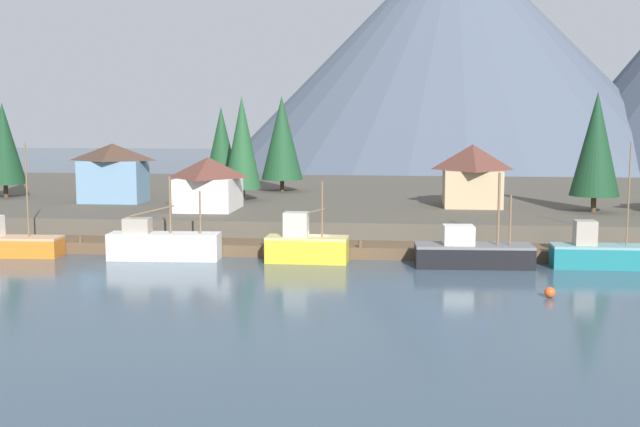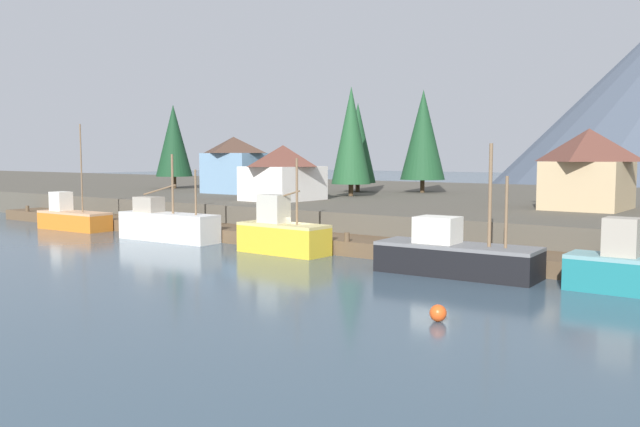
{
  "view_description": "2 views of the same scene",
  "coord_description": "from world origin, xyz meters",
  "px_view_note": "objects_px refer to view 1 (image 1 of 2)",
  "views": [
    {
      "loc": [
        7.78,
        -63.59,
        11.69
      ],
      "look_at": [
        0.46,
        2.07,
        3.54
      ],
      "focal_mm": 44.15,
      "sensor_mm": 36.0,
      "label": 1
    },
    {
      "loc": [
        29.38,
        -36.45,
        6.74
      ],
      "look_at": [
        -0.83,
        3.6,
        2.39
      ],
      "focal_mm": 37.61,
      "sensor_mm": 36.0,
      "label": 2
    }
  ],
  "objects_px": {
    "conifer_mid_right": "(242,143)",
    "channel_buoy": "(550,292)",
    "house_blue": "(113,172)",
    "fishing_boat_black": "(472,253)",
    "house_white": "(209,183)",
    "fishing_boat_white": "(162,244)",
    "fishing_boat_yellow": "(306,246)",
    "conifer_near_right": "(221,146)",
    "conifer_near_left": "(596,144)",
    "house_tan": "(472,175)",
    "fishing_boat_teal": "(602,254)",
    "conifer_back_left": "(4,144)",
    "fishing_boat_orange": "(12,244)",
    "conifer_back_right": "(282,138)"
  },
  "relations": [
    {
      "from": "conifer_mid_right",
      "to": "conifer_back_left",
      "type": "bearing_deg",
      "value": -179.53
    },
    {
      "from": "fishing_boat_yellow",
      "to": "house_white",
      "type": "relative_size",
      "value": 0.92
    },
    {
      "from": "fishing_boat_black",
      "to": "house_white",
      "type": "distance_m",
      "value": 28.79
    },
    {
      "from": "fishing_boat_yellow",
      "to": "conifer_near_right",
      "type": "distance_m",
      "value": 34.22
    },
    {
      "from": "house_blue",
      "to": "conifer_mid_right",
      "type": "distance_m",
      "value": 14.22
    },
    {
      "from": "channel_buoy",
      "to": "fishing_boat_orange",
      "type": "bearing_deg",
      "value": 165.87
    },
    {
      "from": "fishing_boat_teal",
      "to": "conifer_back_left",
      "type": "xyz_separation_m",
      "value": [
        -60.78,
        22.75,
        7.53
      ]
    },
    {
      "from": "fishing_boat_teal",
      "to": "channel_buoy",
      "type": "xyz_separation_m",
      "value": [
        -5.81,
        -10.81,
        -0.78
      ]
    },
    {
      "from": "house_blue",
      "to": "conifer_near_right",
      "type": "bearing_deg",
      "value": 50.34
    },
    {
      "from": "fishing_boat_black",
      "to": "conifer_back_right",
      "type": "bearing_deg",
      "value": 117.82
    },
    {
      "from": "fishing_boat_teal",
      "to": "conifer_near_right",
      "type": "height_order",
      "value": "conifer_near_right"
    },
    {
      "from": "house_white",
      "to": "fishing_boat_white",
      "type": "bearing_deg",
      "value": -91.71
    },
    {
      "from": "house_white",
      "to": "conifer_near_left",
      "type": "distance_m",
      "value": 37.77
    },
    {
      "from": "fishing_boat_black",
      "to": "conifer_near_right",
      "type": "relative_size",
      "value": 0.89
    },
    {
      "from": "house_tan",
      "to": "conifer_near_left",
      "type": "relative_size",
      "value": 0.61
    },
    {
      "from": "fishing_boat_yellow",
      "to": "fishing_boat_black",
      "type": "relative_size",
      "value": 0.71
    },
    {
      "from": "conifer_near_right",
      "to": "channel_buoy",
      "type": "xyz_separation_m",
      "value": [
        31.53,
        -41.16,
        -7.85
      ]
    },
    {
      "from": "house_blue",
      "to": "fishing_boat_black",
      "type": "bearing_deg",
      "value": -28.37
    },
    {
      "from": "house_tan",
      "to": "house_blue",
      "type": "distance_m",
      "value": 38.11
    },
    {
      "from": "house_blue",
      "to": "conifer_near_right",
      "type": "height_order",
      "value": "conifer_near_right"
    },
    {
      "from": "conifer_mid_right",
      "to": "channel_buoy",
      "type": "bearing_deg",
      "value": -50.92
    },
    {
      "from": "fishing_boat_black",
      "to": "house_tan",
      "type": "bearing_deg",
      "value": 82.58
    },
    {
      "from": "conifer_near_left",
      "to": "fishing_boat_white",
      "type": "bearing_deg",
      "value": -157.24
    },
    {
      "from": "fishing_boat_yellow",
      "to": "fishing_boat_black",
      "type": "height_order",
      "value": "fishing_boat_black"
    },
    {
      "from": "conifer_mid_right",
      "to": "conifer_back_left",
      "type": "distance_m",
      "value": 27.53
    },
    {
      "from": "house_blue",
      "to": "fishing_boat_orange",
      "type": "bearing_deg",
      "value": -94.52
    },
    {
      "from": "fishing_boat_orange",
      "to": "channel_buoy",
      "type": "height_order",
      "value": "fishing_boat_orange"
    },
    {
      "from": "conifer_near_left",
      "to": "conifer_near_right",
      "type": "height_order",
      "value": "conifer_near_left"
    },
    {
      "from": "fishing_boat_orange",
      "to": "fishing_boat_teal",
      "type": "height_order",
      "value": "fishing_boat_teal"
    },
    {
      "from": "house_tan",
      "to": "conifer_back_left",
      "type": "xyz_separation_m",
      "value": [
        -52.29,
        2.85,
        2.9
      ]
    },
    {
      "from": "fishing_boat_teal",
      "to": "house_tan",
      "type": "height_order",
      "value": "fishing_boat_teal"
    },
    {
      "from": "house_white",
      "to": "conifer_mid_right",
      "type": "xyz_separation_m",
      "value": [
        1.45,
        9.31,
        3.66
      ]
    },
    {
      "from": "conifer_back_left",
      "to": "channel_buoy",
      "type": "relative_size",
      "value": 15.38
    },
    {
      "from": "house_white",
      "to": "conifer_mid_right",
      "type": "distance_m",
      "value": 10.11
    },
    {
      "from": "house_white",
      "to": "conifer_near_right",
      "type": "bearing_deg",
      "value": 99.0
    },
    {
      "from": "conifer_back_right",
      "to": "fishing_boat_yellow",
      "type": "bearing_deg",
      "value": -77.76
    },
    {
      "from": "fishing_boat_orange",
      "to": "house_tan",
      "type": "bearing_deg",
      "value": 24.2
    },
    {
      "from": "house_blue",
      "to": "channel_buoy",
      "type": "relative_size",
      "value": 9.92
    },
    {
      "from": "conifer_near_right",
      "to": "channel_buoy",
      "type": "relative_size",
      "value": 14.79
    },
    {
      "from": "fishing_boat_yellow",
      "to": "house_tan",
      "type": "distance_m",
      "value": 25.2
    },
    {
      "from": "fishing_boat_yellow",
      "to": "conifer_mid_right",
      "type": "height_order",
      "value": "conifer_mid_right"
    },
    {
      "from": "conifer_mid_right",
      "to": "conifer_back_right",
      "type": "relative_size",
      "value": 0.97
    },
    {
      "from": "fishing_boat_teal",
      "to": "conifer_near_left",
      "type": "xyz_separation_m",
      "value": [
        2.81,
        15.74,
        7.96
      ]
    },
    {
      "from": "fishing_boat_orange",
      "to": "house_blue",
      "type": "height_order",
      "value": "fishing_boat_orange"
    },
    {
      "from": "fishing_boat_teal",
      "to": "conifer_near_left",
      "type": "bearing_deg",
      "value": 79.04
    },
    {
      "from": "house_blue",
      "to": "house_white",
      "type": "bearing_deg",
      "value": -24.88
    },
    {
      "from": "house_tan",
      "to": "house_blue",
      "type": "bearing_deg",
      "value": -178.92
    },
    {
      "from": "conifer_back_left",
      "to": "house_tan",
      "type": "bearing_deg",
      "value": -3.12
    },
    {
      "from": "channel_buoy",
      "to": "fishing_boat_white",
      "type": "bearing_deg",
      "value": 160.03
    },
    {
      "from": "fishing_boat_black",
      "to": "conifer_near_left",
      "type": "bearing_deg",
      "value": 48.64
    }
  ]
}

